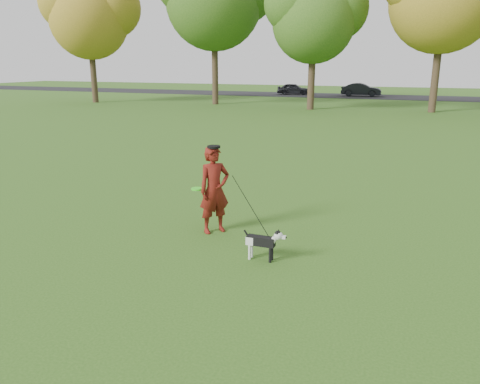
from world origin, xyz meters
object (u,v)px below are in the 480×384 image
at_px(car_mid, 361,90).
at_px(dog, 264,241).
at_px(car_left, 294,89).
at_px(man, 214,190).

bearing_deg(car_mid, dog, -177.58).
bearing_deg(car_left, car_mid, -99.05).
distance_m(man, car_left, 40.52).
xyz_separation_m(man, car_left, (-8.84, 39.54, -0.27)).
distance_m(man, car_mid, 39.60).
xyz_separation_m(man, car_mid, (-2.09, 39.54, -0.21)).
relative_size(man, dog, 2.25).
relative_size(man, car_left, 0.51).
height_order(man, dog, man).
height_order(dog, car_mid, car_mid).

